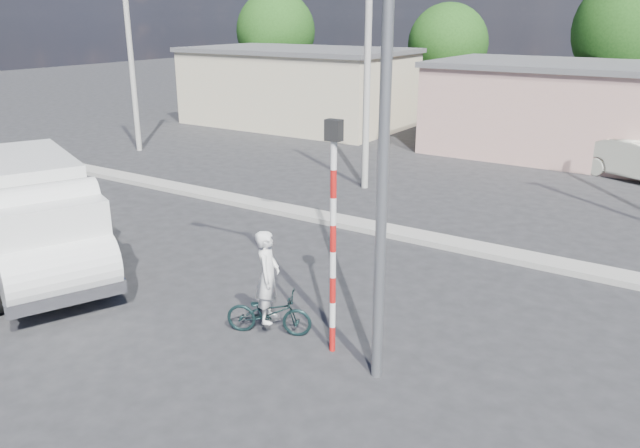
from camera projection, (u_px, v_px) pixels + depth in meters
The scene contains 10 objects.
ground_plane at pixel (154, 337), 12.24m from camera, with size 120.00×120.00×0.00m, color #28282A.
median at pixel (357, 224), 18.56m from camera, with size 40.00×0.80×0.16m, color #99968E.
truck at pixel (32, 216), 14.75m from camera, with size 6.92×4.72×2.70m.
bicycle at pixel (269, 313), 12.26m from camera, with size 0.60×1.71×0.90m, color black.
cyclist at pixel (268, 291), 12.10m from camera, with size 0.68×0.44×1.86m, color white.
traffic_pole at pixel (333, 220), 10.94m from camera, with size 0.28×0.18×4.36m.
streetlight at pixel (376, 88), 9.46m from camera, with size 2.34×0.22×9.00m.
building_row at pixel (532, 104), 28.43m from camera, with size 37.80×7.30×4.44m.
tree_row at pixel (509, 37), 34.56m from camera, with size 34.13×7.32×8.10m.
utility_poles at pixel (520, 82), 18.76m from camera, with size 35.40×0.24×8.00m.
Camera 1 is at (8.69, -7.32, 6.03)m, focal length 35.00 mm.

